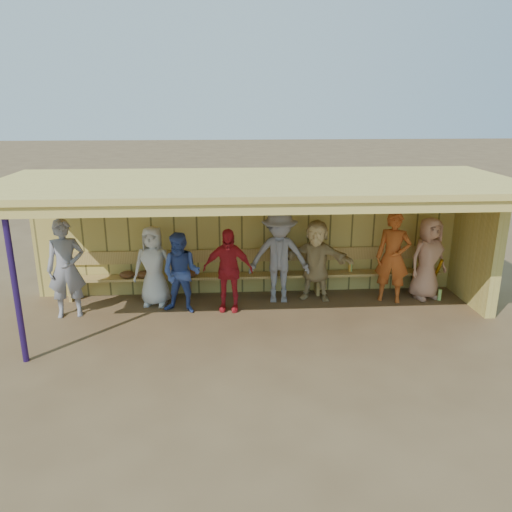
{
  "coord_description": "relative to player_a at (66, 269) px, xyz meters",
  "views": [
    {
      "loc": [
        -0.57,
        -8.35,
        3.74
      ],
      "look_at": [
        0.0,
        0.35,
        1.05
      ],
      "focal_mm": 35.0,
      "sensor_mm": 36.0,
      "label": 1
    }
  ],
  "objects": [
    {
      "name": "player_f",
      "position": [
        4.6,
        0.53,
        -0.1
      ],
      "size": [
        1.55,
        0.91,
        1.6
      ],
      "primitive_type": "imported",
      "rotation": [
        0.0,
        0.0,
        -0.31
      ],
      "color": "tan",
      "rests_on": "ground"
    },
    {
      "name": "player_g",
      "position": [
        6.06,
        0.33,
        -0.01
      ],
      "size": [
        0.76,
        0.63,
        1.78
      ],
      "primitive_type": "imported",
      "rotation": [
        0.0,
        0.0,
        -0.37
      ],
      "color": "#B14D1C",
      "rests_on": "ground"
    },
    {
      "name": "player_h",
      "position": [
        6.8,
        0.44,
        -0.08
      ],
      "size": [
        0.92,
        0.74,
        1.64
      ],
      "primitive_type": "imported",
      "rotation": [
        0.0,
        0.0,
        0.32
      ],
      "color": "tan",
      "rests_on": "ground"
    },
    {
      "name": "player_b",
      "position": [
        1.48,
        0.44,
        -0.13
      ],
      "size": [
        0.82,
        0.59,
        1.55
      ],
      "primitive_type": "imported",
      "rotation": [
        0.0,
        0.0,
        -0.14
      ],
      "color": "silver",
      "rests_on": "ground"
    },
    {
      "name": "player_c",
      "position": [
        2.03,
        0.04,
        -0.15
      ],
      "size": [
        0.85,
        0.73,
        1.51
      ],
      "primitive_type": "imported",
      "rotation": [
        0.0,
        0.0,
        -0.24
      ],
      "color": "#384F9C",
      "rests_on": "ground"
    },
    {
      "name": "bench",
      "position": [
        3.4,
        0.83,
        -0.38
      ],
      "size": [
        7.6,
        0.34,
        0.93
      ],
      "color": "tan",
      "rests_on": "ground"
    },
    {
      "name": "player_d",
      "position": [
        2.88,
        0.09,
        -0.12
      ],
      "size": [
        0.96,
        0.5,
        1.57
      ],
      "primitive_type": "imported",
      "rotation": [
        0.0,
        0.0,
        -0.13
      ],
      "color": "red",
      "rests_on": "ground"
    },
    {
      "name": "player_e",
      "position": [
        3.87,
        0.45,
        0.0
      ],
      "size": [
        1.22,
        0.77,
        1.82
      ],
      "primitive_type": "imported",
      "rotation": [
        0.0,
        0.0,
        -0.08
      ],
      "color": "gray",
      "rests_on": "ground"
    },
    {
      "name": "dugout_equipment",
      "position": [
        2.45,
        0.7,
        -0.41
      ],
      "size": [
        6.35,
        0.62,
        0.8
      ],
      "color": "gold",
      "rests_on": "ground"
    },
    {
      "name": "ground",
      "position": [
        3.4,
        -0.28,
        -0.9
      ],
      "size": [
        90.0,
        90.0,
        0.0
      ],
      "primitive_type": "plane",
      "color": "brown",
      "rests_on": "ground"
    },
    {
      "name": "dugout_structure",
      "position": [
        3.79,
        0.4,
        0.79
      ],
      "size": [
        8.8,
        3.2,
        2.5
      ],
      "color": "tan",
      "rests_on": "ground"
    },
    {
      "name": "player_a",
      "position": [
        0.0,
        0.0,
        0.0
      ],
      "size": [
        0.72,
        0.54,
        1.81
      ],
      "primitive_type": "imported",
      "rotation": [
        0.0,
        0.0,
        0.18
      ],
      "color": "gray",
      "rests_on": "ground"
    }
  ]
}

